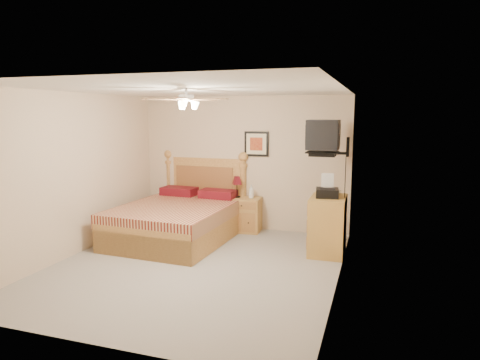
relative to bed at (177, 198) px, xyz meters
name	(u,v)px	position (x,y,z in m)	size (l,w,h in m)	color
floor	(195,266)	(0.84, -1.12, -0.73)	(4.50, 4.50, 0.00)	gray
ceiling	(193,89)	(0.84, -1.12, 1.77)	(4.00, 4.50, 0.04)	white
wall_back	(243,163)	(0.84, 1.13, 0.52)	(4.00, 0.04, 2.50)	beige
wall_front	(91,217)	(0.84, -3.37, 0.52)	(4.00, 0.04, 2.50)	beige
wall_left	(75,174)	(-1.16, -1.12, 0.52)	(0.04, 4.50, 2.50)	beige
wall_right	(340,188)	(2.84, -1.12, 0.52)	(0.04, 4.50, 2.50)	beige
bed	(177,198)	(0.00, 0.00, 0.00)	(1.73, 2.27, 1.47)	#A36D37
nightstand	(245,215)	(0.95, 0.88, -0.42)	(0.58, 0.44, 0.63)	#BA823B
table_lamp	(237,187)	(0.79, 0.91, 0.09)	(0.21, 0.21, 0.40)	#5B0D16
lotion_bottle	(251,191)	(1.07, 0.91, 0.02)	(0.10, 0.10, 0.25)	white
framed_picture	(257,144)	(1.11, 1.11, 0.89)	(0.46, 0.04, 0.46)	black
dresser	(328,225)	(2.57, 0.06, -0.28)	(0.53, 0.76, 0.90)	gold
fax_machine	(327,186)	(2.55, 0.02, 0.35)	(0.34, 0.36, 0.36)	black
magazine_lower	(326,193)	(2.50, 0.33, 0.18)	(0.19, 0.25, 0.02)	tan
magazine_upper	(327,191)	(2.51, 0.35, 0.20)	(0.20, 0.27, 0.02)	tan
wall_tv	(333,137)	(2.59, 0.22, 1.08)	(0.56, 0.46, 0.58)	black
ceiling_fan	(186,99)	(0.84, -1.32, 1.63)	(1.14, 1.14, 0.28)	white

